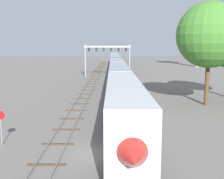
{
  "coord_description": "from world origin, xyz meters",
  "views": [
    {
      "loc": [
        0.94,
        -19.84,
        8.0
      ],
      "look_at": [
        1.0,
        12.0,
        3.0
      ],
      "focal_mm": 44.85,
      "sensor_mm": 36.0,
      "label": 1
    }
  ],
  "objects_px": {
    "signal_gantry": "(107,53)",
    "trackside_tree_mid": "(209,35)",
    "water_tower": "(200,18)",
    "stop_sign": "(0,123)",
    "passenger_train": "(115,65)"
  },
  "relations": [
    {
      "from": "signal_gantry",
      "to": "trackside_tree_mid",
      "type": "bearing_deg",
      "value": -68.48
    },
    {
      "from": "water_tower",
      "to": "stop_sign",
      "type": "height_order",
      "value": "water_tower"
    },
    {
      "from": "passenger_train",
      "to": "signal_gantry",
      "type": "height_order",
      "value": "signal_gantry"
    },
    {
      "from": "passenger_train",
      "to": "stop_sign",
      "type": "relative_size",
      "value": 44.96
    },
    {
      "from": "signal_gantry",
      "to": "water_tower",
      "type": "xyz_separation_m",
      "value": [
        34.18,
        33.74,
        11.92
      ]
    },
    {
      "from": "signal_gantry",
      "to": "water_tower",
      "type": "relative_size",
      "value": 0.52
    },
    {
      "from": "trackside_tree_mid",
      "to": "signal_gantry",
      "type": "bearing_deg",
      "value": 111.52
    },
    {
      "from": "water_tower",
      "to": "trackside_tree_mid",
      "type": "xyz_separation_m",
      "value": [
        -20.17,
        -69.26,
        -8.7
      ]
    },
    {
      "from": "signal_gantry",
      "to": "trackside_tree_mid",
      "type": "height_order",
      "value": "trackside_tree_mid"
    },
    {
      "from": "signal_gantry",
      "to": "stop_sign",
      "type": "height_order",
      "value": "signal_gantry"
    },
    {
      "from": "passenger_train",
      "to": "signal_gantry",
      "type": "relative_size",
      "value": 10.7
    },
    {
      "from": "trackside_tree_mid",
      "to": "water_tower",
      "type": "bearing_deg",
      "value": 73.77
    },
    {
      "from": "signal_gantry",
      "to": "stop_sign",
      "type": "distance_m",
      "value": 51.93
    },
    {
      "from": "passenger_train",
      "to": "stop_sign",
      "type": "xyz_separation_m",
      "value": [
        -10.0,
        -56.63,
        -0.74
      ]
    },
    {
      "from": "signal_gantry",
      "to": "stop_sign",
      "type": "xyz_separation_m",
      "value": [
        -7.75,
        -51.17,
        -4.27
      ]
    }
  ]
}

